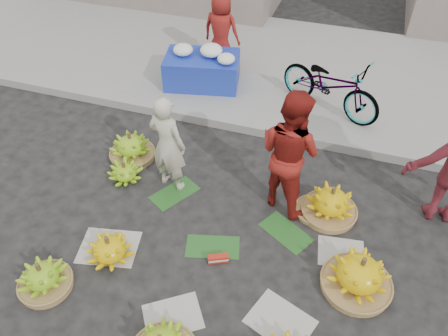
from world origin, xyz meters
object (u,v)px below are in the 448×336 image
(banana_bunch_0, at_px, (109,248))
(bicycle, at_px, (331,85))
(banana_bunch_4, at_px, (359,275))
(vendor_cream, at_px, (168,145))
(flower_table, at_px, (203,68))

(banana_bunch_0, distance_m, bicycle, 4.23)
(banana_bunch_4, bearing_deg, vendor_cream, 161.37)
(vendor_cream, distance_m, flower_table, 2.52)
(banana_bunch_4, bearing_deg, bicycle, 104.20)
(banana_bunch_0, xyz_separation_m, flower_table, (-0.23, 3.83, 0.28))
(banana_bunch_0, xyz_separation_m, banana_bunch_4, (2.82, 0.48, 0.08))
(vendor_cream, bearing_deg, banana_bunch_4, 171.53)
(flower_table, bearing_deg, banana_bunch_0, -98.55)
(banana_bunch_0, distance_m, flower_table, 3.84)
(vendor_cream, distance_m, bicycle, 2.95)
(banana_bunch_4, bearing_deg, banana_bunch_0, -170.26)
(banana_bunch_0, distance_m, vendor_cream, 1.49)
(banana_bunch_4, relative_size, bicycle, 0.51)
(vendor_cream, xyz_separation_m, flower_table, (-0.44, 2.46, -0.29))
(banana_bunch_0, bearing_deg, vendor_cream, 81.37)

